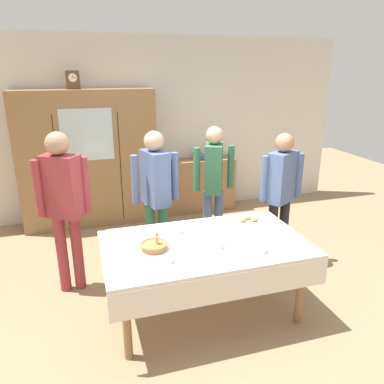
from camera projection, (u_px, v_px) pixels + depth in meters
name	position (u px, v px, depth m)	size (l,w,h in m)	color
ground_plane	(198.00, 299.00, 3.79)	(12.00, 12.00, 0.00)	#997A56
back_wall	(146.00, 128.00, 5.76)	(6.40, 0.10, 2.70)	silver
dining_table	(206.00, 253.00, 3.36)	(1.84, 1.08, 0.74)	olive
wall_cabinet	(89.00, 159.00, 5.36)	(1.92, 0.46, 1.96)	olive
mantel_clock	(73.00, 80.00, 4.98)	(0.18, 0.11, 0.24)	brown
bookshelf_low	(199.00, 185.00, 6.05)	(1.15, 0.35, 0.85)	olive
book_stack	(199.00, 156.00, 5.90)	(0.15, 0.21, 0.10)	#664C7A
tea_cup_far_right	(262.00, 250.00, 3.16)	(0.13, 0.13, 0.06)	white
tea_cup_near_left	(169.00, 260.00, 3.00)	(0.13, 0.13, 0.06)	white
tea_cup_front_edge	(179.00, 231.00, 3.53)	(0.13, 0.13, 0.06)	white
tea_cup_back_edge	(219.00, 245.00, 3.25)	(0.13, 0.13, 0.06)	white
bread_basket	(154.00, 246.00, 3.23)	(0.24, 0.24, 0.16)	#9E7542
pastry_plate	(249.00, 222.00, 3.78)	(0.28, 0.28, 0.05)	white
spoon_mid_left	(224.00, 260.00, 3.05)	(0.12, 0.02, 0.01)	silver
spoon_far_left	(123.00, 256.00, 3.11)	(0.12, 0.02, 0.01)	silver
spoon_near_right	(285.00, 234.00, 3.51)	(0.12, 0.02, 0.01)	silver
person_by_cabinet	(63.00, 198.00, 3.65)	(0.52, 0.36, 1.68)	#933338
person_near_right_end	(281.00, 187.00, 4.24)	(0.52, 0.36, 1.56)	#232328
person_behind_table_right	(156.00, 188.00, 4.08)	(0.52, 0.40, 1.61)	#33704C
person_behind_table_left	(214.00, 177.00, 4.55)	(0.52, 0.41, 1.58)	slate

